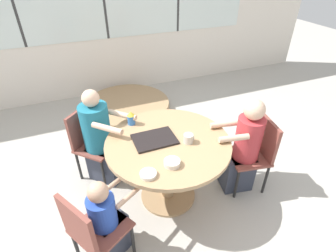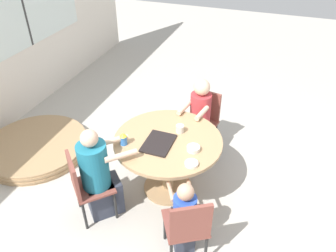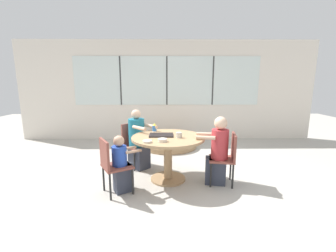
{
  "view_description": "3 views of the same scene",
  "coord_description": "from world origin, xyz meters",
  "px_view_note": "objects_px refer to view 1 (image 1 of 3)",
  "views": [
    {
      "loc": [
        -0.74,
        -1.86,
        2.31
      ],
      "look_at": [
        0.0,
        0.0,
        0.95
      ],
      "focal_mm": 28.0,
      "sensor_mm": 36.0,
      "label": 1
    },
    {
      "loc": [
        -2.72,
        -0.98,
        2.99
      ],
      "look_at": [
        0.0,
        0.0,
        0.95
      ],
      "focal_mm": 35.0,
      "sensor_mm": 36.0,
      "label": 2
    },
    {
      "loc": [
        -0.04,
        -3.64,
        1.67
      ],
      "look_at": [
        0.0,
        0.0,
        0.95
      ],
      "focal_mm": 24.0,
      "sensor_mm": 36.0,
      "label": 3
    }
  ],
  "objects_px": {
    "person_man_blue_shirt": "(101,141)",
    "bowl_cereal": "(172,163)",
    "chair_for_toddler": "(90,229)",
    "coffee_mug": "(189,138)",
    "person_toddler": "(108,223)",
    "chair_for_man_blue_shirt": "(89,139)",
    "chair_for_woman_green_shirt": "(257,149)",
    "bowl_white_shallow": "(148,174)",
    "folded_table_stack": "(127,106)",
    "sippy_cup": "(131,118)",
    "person_woman_green_shirt": "(243,150)"
  },
  "relations": [
    {
      "from": "chair_for_man_blue_shirt",
      "to": "person_man_blue_shirt",
      "type": "height_order",
      "value": "person_man_blue_shirt"
    },
    {
      "from": "person_woman_green_shirt",
      "to": "person_man_blue_shirt",
      "type": "relative_size",
      "value": 0.98
    },
    {
      "from": "person_toddler",
      "to": "folded_table_stack",
      "type": "relative_size",
      "value": 0.62
    },
    {
      "from": "chair_for_toddler",
      "to": "person_man_blue_shirt",
      "type": "xyz_separation_m",
      "value": [
        0.27,
        1.08,
        0.01
      ]
    },
    {
      "from": "chair_for_toddler",
      "to": "coffee_mug",
      "type": "height_order",
      "value": "coffee_mug"
    },
    {
      "from": "sippy_cup",
      "to": "folded_table_stack",
      "type": "distance_m",
      "value": 1.77
    },
    {
      "from": "bowl_cereal",
      "to": "chair_for_man_blue_shirt",
      "type": "bearing_deg",
      "value": 120.98
    },
    {
      "from": "sippy_cup",
      "to": "bowl_white_shallow",
      "type": "height_order",
      "value": "sippy_cup"
    },
    {
      "from": "chair_for_man_blue_shirt",
      "to": "folded_table_stack",
      "type": "bearing_deg",
      "value": -164.83
    },
    {
      "from": "person_man_blue_shirt",
      "to": "coffee_mug",
      "type": "height_order",
      "value": "person_man_blue_shirt"
    },
    {
      "from": "person_woman_green_shirt",
      "to": "coffee_mug",
      "type": "xyz_separation_m",
      "value": [
        -0.63,
        0.06,
        0.29
      ]
    },
    {
      "from": "folded_table_stack",
      "to": "chair_for_man_blue_shirt",
      "type": "bearing_deg",
      "value": -119.64
    },
    {
      "from": "bowl_white_shallow",
      "to": "folded_table_stack",
      "type": "bearing_deg",
      "value": 81.23
    },
    {
      "from": "sippy_cup",
      "to": "person_man_blue_shirt",
      "type": "bearing_deg",
      "value": 155.54
    },
    {
      "from": "chair_for_man_blue_shirt",
      "to": "bowl_white_shallow",
      "type": "bearing_deg",
      "value": 64.45
    },
    {
      "from": "person_toddler",
      "to": "bowl_white_shallow",
      "type": "relative_size",
      "value": 6.41
    },
    {
      "from": "folded_table_stack",
      "to": "person_woman_green_shirt",
      "type": "bearing_deg",
      "value": -70.42
    },
    {
      "from": "chair_for_man_blue_shirt",
      "to": "folded_table_stack",
      "type": "xyz_separation_m",
      "value": [
        0.74,
        1.31,
        -0.43
      ]
    },
    {
      "from": "chair_for_toddler",
      "to": "person_toddler",
      "type": "height_order",
      "value": "person_toddler"
    },
    {
      "from": "bowl_cereal",
      "to": "person_toddler",
      "type": "bearing_deg",
      "value": -170.89
    },
    {
      "from": "chair_for_woman_green_shirt",
      "to": "bowl_white_shallow",
      "type": "height_order",
      "value": "chair_for_woman_green_shirt"
    },
    {
      "from": "chair_for_toddler",
      "to": "chair_for_man_blue_shirt",
      "type": "bearing_deg",
      "value": 142.3
    },
    {
      "from": "chair_for_woman_green_shirt",
      "to": "coffee_mug",
      "type": "xyz_separation_m",
      "value": [
        -0.79,
        0.09,
        0.3
      ]
    },
    {
      "from": "person_man_blue_shirt",
      "to": "sippy_cup",
      "type": "height_order",
      "value": "person_man_blue_shirt"
    },
    {
      "from": "person_man_blue_shirt",
      "to": "person_toddler",
      "type": "xyz_separation_m",
      "value": [
        -0.13,
        -0.99,
        -0.11
      ]
    },
    {
      "from": "person_man_blue_shirt",
      "to": "folded_table_stack",
      "type": "height_order",
      "value": "person_man_blue_shirt"
    },
    {
      "from": "chair_for_toddler",
      "to": "coffee_mug",
      "type": "xyz_separation_m",
      "value": [
        1.02,
        0.42,
        0.3
      ]
    },
    {
      "from": "person_man_blue_shirt",
      "to": "folded_table_stack",
      "type": "xyz_separation_m",
      "value": [
        0.63,
        1.42,
        -0.44
      ]
    },
    {
      "from": "person_woman_green_shirt",
      "to": "person_man_blue_shirt",
      "type": "bearing_deg",
      "value": 72.71
    },
    {
      "from": "chair_for_woman_green_shirt",
      "to": "chair_for_man_blue_shirt",
      "type": "relative_size",
      "value": 1.0
    },
    {
      "from": "chair_for_man_blue_shirt",
      "to": "person_toddler",
      "type": "height_order",
      "value": "person_toddler"
    },
    {
      "from": "chair_for_toddler",
      "to": "bowl_cereal",
      "type": "distance_m",
      "value": 0.83
    },
    {
      "from": "chair_for_toddler",
      "to": "folded_table_stack",
      "type": "bearing_deg",
      "value": 129.76
    },
    {
      "from": "person_toddler",
      "to": "coffee_mug",
      "type": "xyz_separation_m",
      "value": [
        0.89,
        0.34,
        0.4
      ]
    },
    {
      "from": "person_man_blue_shirt",
      "to": "sippy_cup",
      "type": "relative_size",
      "value": 7.71
    },
    {
      "from": "chair_for_woman_green_shirt",
      "to": "bowl_cereal",
      "type": "distance_m",
      "value": 1.1
    },
    {
      "from": "chair_for_woman_green_shirt",
      "to": "chair_for_man_blue_shirt",
      "type": "height_order",
      "value": "same"
    },
    {
      "from": "person_woman_green_shirt",
      "to": "folded_table_stack",
      "type": "height_order",
      "value": "person_woman_green_shirt"
    },
    {
      "from": "chair_for_woman_green_shirt",
      "to": "bowl_white_shallow",
      "type": "xyz_separation_m",
      "value": [
        -1.29,
        -0.19,
        0.28
      ]
    },
    {
      "from": "person_man_blue_shirt",
      "to": "bowl_cereal",
      "type": "height_order",
      "value": "person_man_blue_shirt"
    },
    {
      "from": "chair_for_toddler",
      "to": "bowl_white_shallow",
      "type": "relative_size",
      "value": 6.15
    },
    {
      "from": "sippy_cup",
      "to": "folded_table_stack",
      "type": "xyz_separation_m",
      "value": [
        0.29,
        1.57,
        -0.77
      ]
    },
    {
      "from": "chair_for_woman_green_shirt",
      "to": "person_man_blue_shirt",
      "type": "bearing_deg",
      "value": 74.31
    },
    {
      "from": "chair_for_woman_green_shirt",
      "to": "coffee_mug",
      "type": "relative_size",
      "value": 8.65
    },
    {
      "from": "person_woman_green_shirt",
      "to": "folded_table_stack",
      "type": "distance_m",
      "value": 2.32
    },
    {
      "from": "chair_for_toddler",
      "to": "bowl_cereal",
      "type": "bearing_deg",
      "value": 72.83
    },
    {
      "from": "coffee_mug",
      "to": "folded_table_stack",
      "type": "distance_m",
      "value": 2.21
    },
    {
      "from": "chair_for_man_blue_shirt",
      "to": "coffee_mug",
      "type": "distance_m",
      "value": 1.21
    },
    {
      "from": "person_woman_green_shirt",
      "to": "folded_table_stack",
      "type": "xyz_separation_m",
      "value": [
        -0.76,
        2.14,
        -0.45
      ]
    },
    {
      "from": "person_woman_green_shirt",
      "to": "bowl_cereal",
      "type": "height_order",
      "value": "person_woman_green_shirt"
    }
  ]
}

